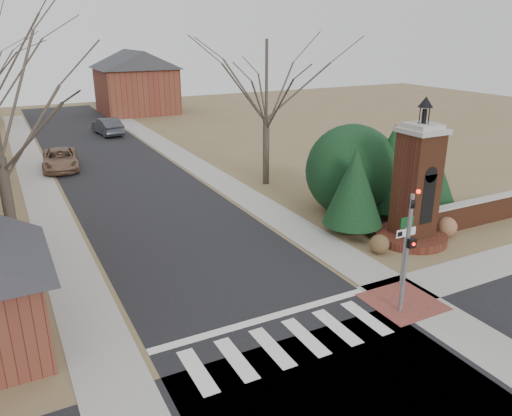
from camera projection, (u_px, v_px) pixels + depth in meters
ground at (303, 357)px, 14.64m from camera, size 120.00×120.00×0.00m
main_street at (123, 175)px, 33.00m from camera, size 8.00×70.00×0.01m
crosswalk_zone at (289, 342)px, 15.30m from camera, size 8.00×2.20×0.02m
stop_bar at (265, 319)px, 16.55m from camera, size 8.00×0.35×0.02m
sidewalk_right_main at (197, 166)px, 35.27m from camera, size 2.00×60.00×0.02m
sidewalk_left at (39, 186)px, 30.73m from camera, size 2.00×60.00×0.02m
curb_apron at (403, 302)px, 17.56m from camera, size 2.40×2.40×0.02m
traffic_signal_pole at (408, 242)px, 16.12m from camera, size 0.28×0.41×4.50m
sign_post at (405, 238)px, 18.08m from camera, size 0.90×0.07×2.75m
brick_gate_monument at (415, 195)px, 22.00m from camera, size 3.20×3.20×6.47m
brick_garden_wall at (480, 211)px, 24.48m from camera, size 7.50×0.50×1.30m
house_distant_right at (136, 80)px, 56.96m from camera, size 8.80×8.80×7.30m
evergreen_near at (354, 186)px, 22.85m from camera, size 2.80×2.80×4.10m
evergreen_mid at (392, 165)px, 25.19m from camera, size 3.40×3.40×4.70m
evergreen_far at (434, 179)px, 25.46m from camera, size 2.40×2.40×3.30m
evergreen_mass at (352, 167)px, 25.69m from camera, size 4.80×4.80×4.80m
bare_tree_3 at (267, 73)px, 29.02m from camera, size 7.00×7.00×9.70m
pickup_truck at (60, 159)px, 34.22m from camera, size 2.84×5.19×1.38m
distant_car at (107, 126)px, 45.54m from camera, size 2.14×4.91×1.57m
dry_shrub_left at (379, 244)px, 21.30m from camera, size 0.85×0.85×0.85m
dry_shrub_right at (446, 227)px, 23.02m from camera, size 0.95×0.95×0.95m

